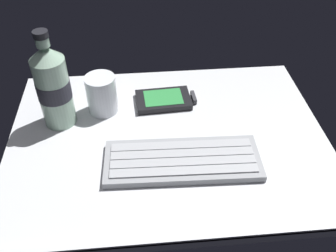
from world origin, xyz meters
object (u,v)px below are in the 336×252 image
(water_bottle, at_px, (53,86))
(keyboard, at_px, (183,160))
(handheld_device, at_px, (166,100))
(juice_cup, at_px, (102,96))

(water_bottle, bearing_deg, keyboard, -31.16)
(keyboard, height_order, water_bottle, water_bottle)
(handheld_device, relative_size, water_bottle, 0.63)
(handheld_device, height_order, juice_cup, juice_cup)
(keyboard, relative_size, juice_cup, 3.45)
(keyboard, bearing_deg, juice_cup, 131.13)
(juice_cup, bearing_deg, keyboard, -48.87)
(keyboard, distance_m, juice_cup, 0.23)
(keyboard, xyz_separation_m, handheld_device, (-0.01, 0.19, -0.00))
(handheld_device, distance_m, juice_cup, 0.14)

